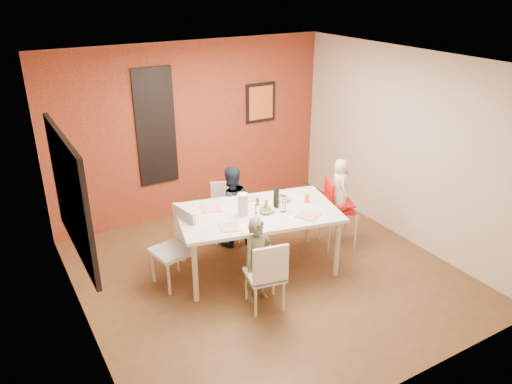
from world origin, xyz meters
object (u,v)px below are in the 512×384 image
chair_far (225,208)px  chair_left (178,243)px  paper_towel_roll (243,205)px  toddler (340,184)px  child_far (231,206)px  dining_table (258,217)px  chair_near (267,273)px  high_chair (336,207)px  child_near (258,260)px  wine_bottle (276,198)px

chair_far → chair_left: (-1.03, -0.73, 0.07)m
paper_towel_roll → toddler: bearing=-1.2°
child_far → toddler: 1.54m
dining_table → paper_towel_roll: bearing=-179.0°
paper_towel_roll → chair_left: bearing=162.2°
chair_near → chair_far: (0.39, 1.80, -0.03)m
dining_table → toddler: 1.30m
chair_left → paper_towel_roll: paper_towel_roll is taller
chair_near → chair_left: size_ratio=0.92×
chair_near → paper_towel_roll: bearing=-88.3°
high_chair → paper_towel_roll: 1.52m
child_far → child_near: bearing=82.1°
chair_far → child_far: size_ratio=0.71×
chair_left → child_far: (1.00, 0.50, 0.05)m
dining_table → chair_near: bearing=-113.3°
chair_left → chair_far: bearing=114.5°
child_far → toddler: (1.28, -0.78, 0.35)m
child_near → child_far: 1.38m
chair_far → child_near: size_ratio=0.79×
high_chair → chair_near: bearing=136.7°
chair_far → dining_table: bearing=-71.0°
dining_table → wine_bottle: size_ratio=7.98×
dining_table → paper_towel_roll: (-0.21, -0.00, 0.22)m
toddler → paper_towel_roll: size_ratio=2.49×
toddler → dining_table: bearing=109.4°
child_far → chair_left: bearing=33.1°
child_far → toddler: toddler is taller
chair_far → toddler: bearing=-18.2°
chair_left → child_far: child_far is taller
chair_left → child_near: bearing=27.4°
wine_bottle → toddler: bearing=-0.7°
high_chair → child_far: bearing=78.9°
dining_table → child_far: size_ratio=1.85×
chair_near → wine_bottle: size_ratio=3.23×
wine_bottle → child_near: bearing=-137.0°
child_far → wine_bottle: (0.26, -0.77, 0.38)m
dining_table → high_chair: high_chair is taller
chair_far → child_far: (-0.03, -0.23, 0.13)m
dining_table → chair_left: size_ratio=2.26×
child_near → toddler: bearing=12.0°
child_near → child_far: size_ratio=0.89×
child_far → paper_towel_roll: bearing=80.6°
high_chair → child_near: size_ratio=0.94×
paper_towel_roll → child_near: bearing=-102.4°
high_chair → wine_bottle: size_ratio=3.62×
dining_table → chair_left: chair_left is taller
chair_far → paper_towel_roll: (-0.24, -0.98, 0.51)m
wine_bottle → paper_towel_roll: paper_towel_roll is taller
high_chair → child_far: 1.47m
chair_left → child_near: size_ratio=0.91×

